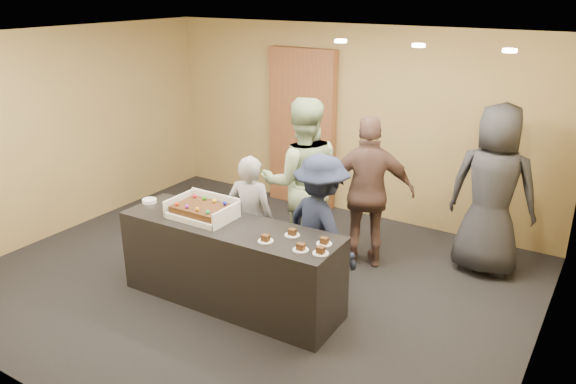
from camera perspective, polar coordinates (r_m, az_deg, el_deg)
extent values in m
plane|color=black|center=(6.56, -3.74, -8.85)|extent=(6.00, 6.00, 0.00)
plane|color=white|center=(5.75, -4.38, 15.35)|extent=(6.00, 6.00, 0.00)
cube|color=#A2824E|center=(8.09, 6.45, 7.06)|extent=(6.00, 0.04, 2.70)
cube|color=#A2824E|center=(4.40, -23.57, -6.30)|extent=(6.00, 0.04, 2.70)
cube|color=#A2824E|center=(8.09, -21.61, 5.75)|extent=(0.04, 5.00, 2.70)
cube|color=#A2824E|center=(4.99, 25.20, -3.44)|extent=(0.04, 5.00, 2.70)
cube|color=black|center=(5.95, -5.85, -7.26)|extent=(2.42, 0.76, 0.90)
cube|color=brown|center=(8.41, 1.43, 6.46)|extent=(1.07, 0.15, 2.35)
cube|color=white|center=(5.95, -8.71, -2.28)|extent=(0.65, 0.45, 0.06)
cube|color=white|center=(6.13, -11.06, -1.13)|extent=(0.02, 0.45, 0.18)
cube|color=white|center=(5.73, -6.26, -2.41)|extent=(0.02, 0.45, 0.18)
cube|color=white|center=(6.08, -7.37, -0.99)|extent=(0.65, 0.02, 0.20)
cube|color=#39200D|center=(5.93, -8.74, -1.70)|extent=(0.57, 0.39, 0.07)
sphere|color=red|center=(6.14, -9.48, -0.39)|extent=(0.04, 0.04, 0.04)
sphere|color=#238C17|center=(6.05, -8.50, -0.63)|extent=(0.04, 0.04, 0.04)
sphere|color=yellow|center=(5.97, -7.48, -0.89)|extent=(0.04, 0.04, 0.04)
sphere|color=#181BCC|center=(5.88, -6.44, -1.15)|extent=(0.04, 0.04, 0.04)
sphere|color=red|center=(5.95, -11.22, -1.18)|extent=(0.04, 0.04, 0.04)
sphere|color=purple|center=(5.86, -10.23, -1.45)|extent=(0.04, 0.04, 0.04)
sphere|color=orange|center=(5.77, -9.21, -1.73)|extent=(0.04, 0.04, 0.04)
sphere|color=#22AE5D|center=(5.69, -8.16, -2.01)|extent=(0.04, 0.04, 0.04)
cylinder|color=white|center=(6.47, -13.91, -0.88)|extent=(0.16, 0.16, 0.04)
cylinder|color=white|center=(5.36, -2.29, -5.00)|extent=(0.15, 0.15, 0.01)
cube|color=#39200D|center=(5.34, -2.30, -4.67)|extent=(0.07, 0.06, 0.06)
cylinder|color=white|center=(5.48, 0.43, -4.39)|extent=(0.15, 0.15, 0.01)
cube|color=#39200D|center=(5.46, 0.44, -4.07)|extent=(0.07, 0.06, 0.06)
cylinder|color=white|center=(5.18, 1.30, -5.90)|extent=(0.15, 0.15, 0.01)
cube|color=#39200D|center=(5.17, 1.30, -5.56)|extent=(0.07, 0.06, 0.06)
cylinder|color=white|center=(5.31, 3.70, -5.27)|extent=(0.15, 0.15, 0.01)
cube|color=#39200D|center=(5.29, 3.71, -4.94)|extent=(0.07, 0.06, 0.06)
cylinder|color=white|center=(5.13, 3.33, -6.23)|extent=(0.15, 0.15, 0.01)
cube|color=#39200D|center=(5.11, 3.34, -5.89)|extent=(0.07, 0.06, 0.06)
imported|color=gray|center=(6.25, -3.78, -2.82)|extent=(0.60, 0.46, 1.48)
imported|color=#90AB7E|center=(6.62, 1.45, 1.03)|extent=(1.24, 1.19, 2.01)
imported|color=#1B233C|center=(5.92, 3.35, -3.61)|extent=(1.17, 0.94, 1.59)
imported|color=brown|center=(6.60, 8.18, -0.11)|extent=(1.15, 0.91, 1.83)
imported|color=#25262B|center=(6.76, 20.09, 0.14)|extent=(1.01, 0.69, 2.01)
cylinder|color=#FFEAC6|center=(5.76, 5.37, 15.03)|extent=(0.12, 0.12, 0.03)
cylinder|color=#FFEAC6|center=(5.44, 13.13, 14.30)|extent=(0.12, 0.12, 0.03)
cylinder|color=#FFEAC6|center=(5.24, 21.60, 13.22)|extent=(0.12, 0.12, 0.03)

